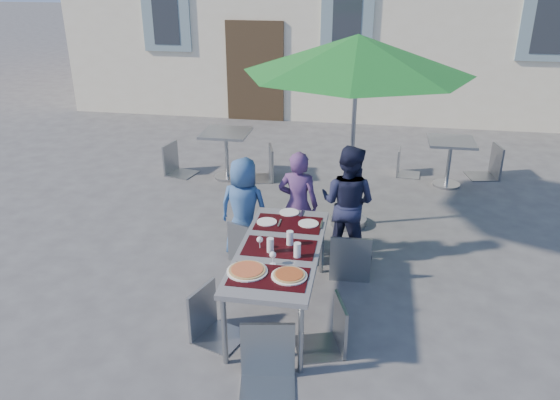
% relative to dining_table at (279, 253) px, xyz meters
% --- Properties ---
extents(ground, '(90.00, 90.00, 0.00)m').
position_rel_dining_table_xyz_m(ground, '(0.13, -0.08, -0.70)').
color(ground, '#474749').
rests_on(ground, ground).
extents(dining_table, '(0.80, 1.85, 0.76)m').
position_rel_dining_table_xyz_m(dining_table, '(0.00, 0.00, 0.00)').
color(dining_table, '#4C4D52').
rests_on(dining_table, ground).
extents(pizza_near_left, '(0.38, 0.38, 0.03)m').
position_rel_dining_table_xyz_m(pizza_near_left, '(-0.21, -0.50, 0.07)').
color(pizza_near_left, white).
rests_on(pizza_near_left, dining_table).
extents(pizza_near_right, '(0.33, 0.33, 0.03)m').
position_rel_dining_table_xyz_m(pizza_near_right, '(0.18, -0.52, 0.07)').
color(pizza_near_right, white).
rests_on(pizza_near_right, dining_table).
extents(glassware, '(0.45, 0.47, 0.15)m').
position_rel_dining_table_xyz_m(glassware, '(0.04, -0.08, 0.13)').
color(glassware, silver).
rests_on(glassware, dining_table).
extents(place_settings, '(0.71, 0.50, 0.01)m').
position_rel_dining_table_xyz_m(place_settings, '(-0.01, 0.65, 0.06)').
color(place_settings, white).
rests_on(place_settings, dining_table).
extents(child_0, '(0.66, 0.47, 1.26)m').
position_rel_dining_table_xyz_m(child_0, '(-0.63, 1.13, -0.07)').
color(child_0, '#345890').
rests_on(child_0, ground).
extents(child_1, '(0.51, 0.36, 1.34)m').
position_rel_dining_table_xyz_m(child_1, '(0.01, 1.25, -0.03)').
color(child_1, '#533369').
rests_on(child_1, ground).
extents(child_2, '(0.79, 0.61, 1.43)m').
position_rel_dining_table_xyz_m(child_2, '(0.59, 1.30, 0.02)').
color(child_2, '#1A1E3B').
rests_on(child_2, ground).
extents(chair_0, '(0.57, 0.57, 0.99)m').
position_rel_dining_table_xyz_m(chair_0, '(-0.55, 0.98, -0.12)').
color(chair_0, gray).
rests_on(chair_0, ground).
extents(chair_1, '(0.50, 0.50, 1.04)m').
position_rel_dining_table_xyz_m(chair_1, '(-0.12, 1.06, -0.08)').
color(chair_1, gray).
rests_on(chair_1, ground).
extents(chair_2, '(0.49, 0.49, 1.04)m').
position_rel_dining_table_xyz_m(chair_2, '(0.67, 0.83, -0.08)').
color(chair_2, gray).
rests_on(chair_2, ground).
extents(chair_3, '(0.54, 0.54, 0.97)m').
position_rel_dining_table_xyz_m(chair_3, '(-0.58, -0.50, -0.13)').
color(chair_3, '#90959B').
rests_on(chair_3, ground).
extents(chair_4, '(0.54, 0.53, 0.95)m').
position_rel_dining_table_xyz_m(chair_4, '(0.56, -0.49, -0.14)').
color(chair_4, gray).
rests_on(chair_4, ground).
extents(chair_5, '(0.54, 0.55, 1.06)m').
position_rel_dining_table_xyz_m(chair_5, '(0.09, -1.08, -0.07)').
color(chair_5, gray).
rests_on(chair_5, ground).
extents(patio_umbrella, '(2.87, 2.87, 2.55)m').
position_rel_dining_table_xyz_m(patio_umbrella, '(0.58, 2.20, 1.60)').
color(patio_umbrella, '#A3A5AB').
rests_on(patio_umbrella, ground).
extents(cafe_table_0, '(0.75, 0.75, 0.81)m').
position_rel_dining_table_xyz_m(cafe_table_0, '(-1.54, 3.65, -0.12)').
color(cafe_table_0, '#A3A5AB').
rests_on(cafe_table_0, ground).
extents(bg_chair_l_0, '(0.53, 0.52, 0.99)m').
position_rel_dining_table_xyz_m(bg_chair_l_0, '(-2.46, 3.70, -0.11)').
color(bg_chair_l_0, gray).
rests_on(bg_chair_l_0, ground).
extents(bg_chair_r_0, '(0.59, 0.58, 1.06)m').
position_rel_dining_table_xyz_m(bg_chair_r_0, '(-0.91, 3.71, -0.07)').
color(bg_chair_r_0, gray).
rests_on(bg_chair_r_0, ground).
extents(cafe_table_1, '(0.72, 0.72, 0.77)m').
position_rel_dining_table_xyz_m(cafe_table_1, '(2.06, 3.93, -0.16)').
color(cafe_table_1, '#A3A5AB').
rests_on(cafe_table_1, ground).
extents(bg_chair_l_1, '(0.42, 0.42, 0.86)m').
position_rel_dining_table_xyz_m(bg_chair_l_1, '(1.39, 4.33, -0.20)').
color(bg_chair_l_1, '#8F949A').
rests_on(bg_chair_l_1, ground).
extents(bg_chair_r_1, '(0.55, 0.54, 1.04)m').
position_rel_dining_table_xyz_m(bg_chair_r_1, '(2.80, 4.47, -0.08)').
color(bg_chair_r_1, slate).
rests_on(bg_chair_r_1, ground).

